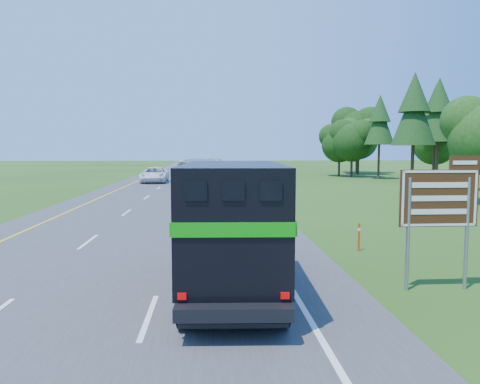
{
  "coord_description": "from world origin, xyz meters",
  "views": [
    {
      "loc": [
        3.26,
        -8.59,
        3.89
      ],
      "look_at": [
        4.68,
        13.54,
        1.85
      ],
      "focal_mm": 35.0,
      "sensor_mm": 36.0,
      "label": 1
    }
  ],
  "objects_px": {
    "horse_truck": "(233,223)",
    "exit_sign": "(440,203)",
    "white_suv": "(154,175)",
    "far_car": "(182,161)"
  },
  "relations": [
    {
      "from": "horse_truck",
      "to": "exit_sign",
      "type": "bearing_deg",
      "value": 0.11
    },
    {
      "from": "horse_truck",
      "to": "exit_sign",
      "type": "height_order",
      "value": "exit_sign"
    },
    {
      "from": "horse_truck",
      "to": "white_suv",
      "type": "bearing_deg",
      "value": 101.98
    },
    {
      "from": "horse_truck",
      "to": "white_suv",
      "type": "height_order",
      "value": "horse_truck"
    },
    {
      "from": "horse_truck",
      "to": "exit_sign",
      "type": "xyz_separation_m",
      "value": [
        5.67,
        -0.23,
        0.51
      ]
    },
    {
      "from": "exit_sign",
      "to": "white_suv",
      "type": "bearing_deg",
      "value": 106.46
    },
    {
      "from": "horse_truck",
      "to": "far_car",
      "type": "distance_m",
      "value": 102.53
    },
    {
      "from": "white_suv",
      "to": "exit_sign",
      "type": "relative_size",
      "value": 1.72
    },
    {
      "from": "far_car",
      "to": "exit_sign",
      "type": "height_order",
      "value": "exit_sign"
    },
    {
      "from": "white_suv",
      "to": "far_car",
      "type": "xyz_separation_m",
      "value": [
        -0.39,
        60.22,
        -0.01
      ]
    }
  ]
}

